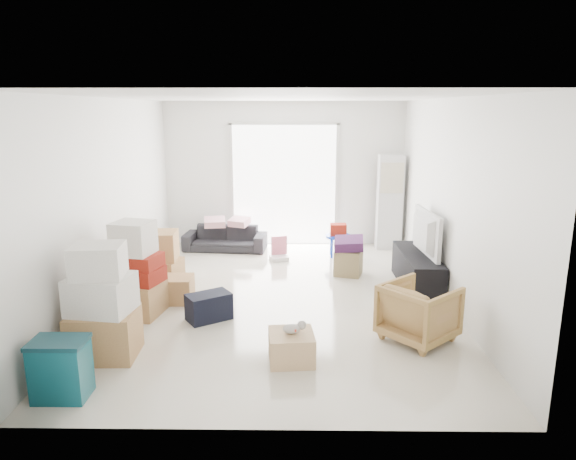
# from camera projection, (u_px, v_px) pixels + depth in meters

# --- Properties ---
(room_shell) EXTENTS (4.98, 6.48, 3.18)m
(room_shell) POSITION_uv_depth(u_px,v_px,m) (280.00, 202.00, 6.80)
(room_shell) COLOR beige
(room_shell) RESTS_ON ground
(sliding_door) EXTENTS (2.10, 0.04, 2.33)m
(sliding_door) POSITION_uv_depth(u_px,v_px,m) (284.00, 180.00, 9.72)
(sliding_door) COLOR white
(sliding_door) RESTS_ON room_shell
(ac_tower) EXTENTS (0.45, 0.30, 1.75)m
(ac_tower) POSITION_uv_depth(u_px,v_px,m) (389.00, 202.00, 9.46)
(ac_tower) COLOR silver
(ac_tower) RESTS_ON room_shell
(tv_console) EXTENTS (0.45, 1.52, 0.51)m
(tv_console) POSITION_uv_depth(u_px,v_px,m) (417.00, 270.00, 7.52)
(tv_console) COLOR black
(tv_console) RESTS_ON room_shell
(television) EXTENTS (0.70, 1.14, 0.14)m
(television) POSITION_uv_depth(u_px,v_px,m) (418.00, 249.00, 7.44)
(television) COLOR black
(television) RESTS_ON tv_console
(sofa) EXTENTS (1.54, 0.58, 0.59)m
(sofa) POSITION_uv_depth(u_px,v_px,m) (225.00, 234.00, 9.49)
(sofa) COLOR black
(sofa) RESTS_ON room_shell
(pillow_left) EXTENTS (0.46, 0.39, 0.13)m
(pillow_left) POSITION_uv_depth(u_px,v_px,m) (214.00, 215.00, 9.40)
(pillow_left) COLOR #D199A6
(pillow_left) RESTS_ON sofa
(pillow_right) EXTENTS (0.46, 0.42, 0.13)m
(pillow_right) POSITION_uv_depth(u_px,v_px,m) (239.00, 215.00, 9.44)
(pillow_right) COLOR #D199A6
(pillow_right) RESTS_ON sofa
(armchair) EXTENTS (0.97, 0.97, 0.73)m
(armchair) POSITION_uv_depth(u_px,v_px,m) (419.00, 309.00, 5.75)
(armchair) COLOR #AC7C4C
(armchair) RESTS_ON room_shell
(storage_bins) EXTENTS (0.49, 0.34, 0.56)m
(storage_bins) POSITION_uv_depth(u_px,v_px,m) (61.00, 369.00, 4.60)
(storage_bins) COLOR #0F5360
(storage_bins) RESTS_ON room_shell
(box_stack_a) EXTENTS (0.68, 0.58, 1.22)m
(box_stack_a) POSITION_uv_depth(u_px,v_px,m) (102.00, 307.00, 5.33)
(box_stack_a) COLOR #AC854E
(box_stack_a) RESTS_ON room_shell
(box_stack_b) EXTENTS (0.74, 0.68, 1.21)m
(box_stack_b) POSITION_uv_depth(u_px,v_px,m) (136.00, 275.00, 6.45)
(box_stack_b) COLOR #AC854E
(box_stack_b) RESTS_ON room_shell
(box_stack_c) EXTENTS (0.63, 0.56, 0.81)m
(box_stack_c) POSITION_uv_depth(u_px,v_px,m) (161.00, 259.00, 7.57)
(box_stack_c) COLOR #AC854E
(box_stack_c) RESTS_ON room_shell
(loose_box) EXTENTS (0.42, 0.42, 0.34)m
(loose_box) POSITION_uv_depth(u_px,v_px,m) (177.00, 289.00, 6.96)
(loose_box) COLOR #AC854E
(loose_box) RESTS_ON room_shell
(duffel_bag) EXTENTS (0.61, 0.55, 0.34)m
(duffel_bag) POSITION_uv_depth(u_px,v_px,m) (209.00, 307.00, 6.36)
(duffel_bag) COLOR black
(duffel_bag) RESTS_ON room_shell
(ottoman) EXTENTS (0.50, 0.50, 0.40)m
(ottoman) POSITION_uv_depth(u_px,v_px,m) (348.00, 262.00, 8.08)
(ottoman) COLOR #9B855A
(ottoman) RESTS_ON room_shell
(blanket) EXTENTS (0.49, 0.49, 0.14)m
(blanket) POSITION_uv_depth(u_px,v_px,m) (349.00, 246.00, 8.02)
(blanket) COLOR #461D4A
(blanket) RESTS_ON ottoman
(kids_table) EXTENTS (0.45, 0.45, 0.59)m
(kids_table) POSITION_uv_depth(u_px,v_px,m) (338.00, 234.00, 9.04)
(kids_table) COLOR #0A2FBD
(kids_table) RESTS_ON room_shell
(toy_walker) EXTENTS (0.36, 0.34, 0.40)m
(toy_walker) POSITION_uv_depth(u_px,v_px,m) (279.00, 253.00, 8.91)
(toy_walker) COLOR silver
(toy_walker) RESTS_ON room_shell
(wood_crate) EXTENTS (0.50, 0.50, 0.31)m
(wood_crate) POSITION_uv_depth(u_px,v_px,m) (291.00, 347.00, 5.31)
(wood_crate) COLOR tan
(wood_crate) RESTS_ON room_shell
(plush_bunny) EXTENTS (0.25, 0.14, 0.12)m
(plush_bunny) POSITION_uv_depth(u_px,v_px,m) (294.00, 328.00, 5.27)
(plush_bunny) COLOR #B2ADA8
(plush_bunny) RESTS_ON wood_crate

